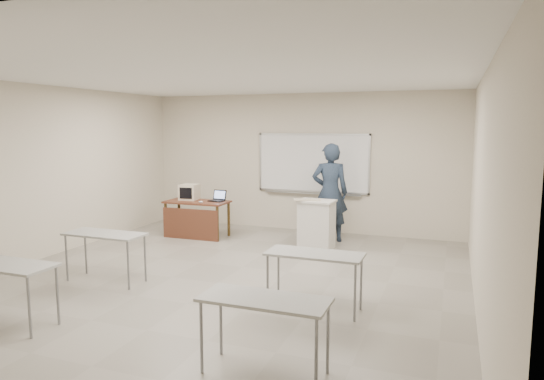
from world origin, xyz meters
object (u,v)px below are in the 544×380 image
at_px(podium, 317,224).
at_px(laptop, 218,198).
at_px(keyboard, 307,200).
at_px(presenter, 330,192).
at_px(instructor_desk, 195,213).
at_px(crt_monitor, 189,192).
at_px(mouse, 201,202).
at_px(whiteboard, 313,164).

xyz_separation_m(podium, laptop, (-2.20, 0.25, 0.34)).
relative_size(keyboard, presenter, 0.26).
height_order(laptop, keyboard, laptop).
bearing_deg(laptop, presenter, 15.73).
xyz_separation_m(instructor_desk, crt_monitor, (-0.25, 0.24, 0.39)).
xyz_separation_m(instructor_desk, presenter, (2.68, 0.70, 0.46)).
bearing_deg(podium, mouse, -174.00).
bearing_deg(mouse, podium, -17.89).
distance_m(crt_monitor, laptop, 0.66).
bearing_deg(instructor_desk, whiteboard, 34.40).
distance_m(mouse, presenter, 2.61).
distance_m(whiteboard, instructor_desk, 2.74).
bearing_deg(keyboard, laptop, 149.93).
bearing_deg(mouse, presenter, -2.57).
xyz_separation_m(laptop, mouse, (-0.20, -0.35, -0.03)).
xyz_separation_m(crt_monitor, presenter, (2.93, 0.47, 0.07)).
bearing_deg(keyboard, presenter, 54.42).
relative_size(whiteboard, keyboard, 4.93).
relative_size(instructor_desk, mouse, 12.91).
bearing_deg(instructor_desk, laptop, 32.57).
bearing_deg(whiteboard, podium, -71.19).
xyz_separation_m(instructor_desk, laptop, (0.40, 0.26, 0.28)).
distance_m(instructor_desk, presenter, 2.81).
distance_m(podium, mouse, 2.42).
relative_size(laptop, mouse, 2.96).
relative_size(podium, presenter, 0.47).
relative_size(whiteboard, mouse, 24.44).
height_order(crt_monitor, mouse, crt_monitor).
height_order(whiteboard, crt_monitor, whiteboard).
height_order(instructor_desk, mouse, mouse).
xyz_separation_m(laptop, presenter, (2.28, 0.44, 0.18)).
xyz_separation_m(whiteboard, crt_monitor, (-2.35, -1.24, -0.57)).
relative_size(instructor_desk, laptop, 4.36).
bearing_deg(whiteboard, presenter, -53.24).
distance_m(instructor_desk, crt_monitor, 0.52).
height_order(crt_monitor, presenter, presenter).
height_order(mouse, keyboard, keyboard).
relative_size(crt_monitor, keyboard, 0.81).
distance_m(podium, keyboard, 0.51).
relative_size(instructor_desk, podium, 1.42).
xyz_separation_m(podium, keyboard, (-0.15, -0.12, 0.47)).
relative_size(crt_monitor, presenter, 0.21).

